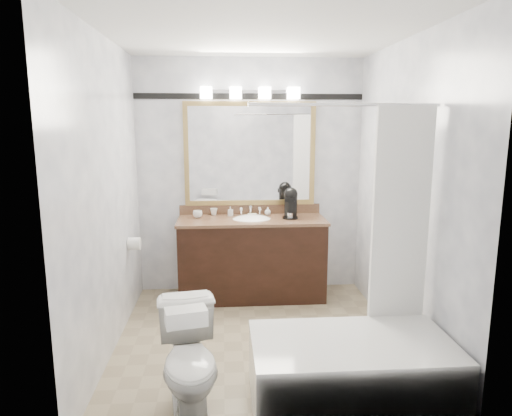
# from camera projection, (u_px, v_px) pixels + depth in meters

# --- Properties ---
(room) EXTENTS (2.42, 2.62, 2.52)m
(room) POSITION_uv_depth(u_px,v_px,m) (259.00, 196.00, 3.66)
(room) COLOR #998868
(room) RESTS_ON ground
(vanity) EXTENTS (1.53, 0.58, 0.97)m
(vanity) POSITION_uv_depth(u_px,v_px,m) (252.00, 256.00, 4.80)
(vanity) COLOR black
(vanity) RESTS_ON ground
(mirror) EXTENTS (1.40, 0.04, 1.10)m
(mirror) POSITION_uv_depth(u_px,v_px,m) (250.00, 154.00, 4.87)
(mirror) COLOR tan
(mirror) RESTS_ON room
(vanity_light_bar) EXTENTS (1.02, 0.14, 0.12)m
(vanity_light_bar) POSITION_uv_depth(u_px,v_px,m) (250.00, 93.00, 4.70)
(vanity_light_bar) COLOR silver
(vanity_light_bar) RESTS_ON room
(accent_stripe) EXTENTS (2.40, 0.01, 0.06)m
(accent_stripe) POSITION_uv_depth(u_px,v_px,m) (250.00, 96.00, 4.77)
(accent_stripe) COLOR black
(accent_stripe) RESTS_ON room
(bathtub) EXTENTS (1.30, 0.75, 1.96)m
(bathtub) POSITION_uv_depth(u_px,v_px,m) (354.00, 363.00, 2.99)
(bathtub) COLOR white
(bathtub) RESTS_ON ground
(tp_roll) EXTENTS (0.11, 0.12, 0.12)m
(tp_roll) POSITION_uv_depth(u_px,v_px,m) (134.00, 244.00, 4.33)
(tp_roll) COLOR white
(tp_roll) RESTS_ON room
(toilet) EXTENTS (0.48, 0.72, 0.69)m
(toilet) POSITION_uv_depth(u_px,v_px,m) (190.00, 362.00, 2.89)
(toilet) COLOR white
(toilet) RESTS_ON ground
(tissue_box) EXTENTS (0.26, 0.18, 0.10)m
(tissue_box) POSITION_uv_depth(u_px,v_px,m) (186.00, 317.00, 2.62)
(tissue_box) COLOR white
(tissue_box) RESTS_ON toilet
(coffee_maker) EXTENTS (0.17, 0.21, 0.32)m
(coffee_maker) POSITION_uv_depth(u_px,v_px,m) (291.00, 202.00, 4.75)
(coffee_maker) COLOR black
(coffee_maker) RESTS_ON vanity
(cup_left) EXTENTS (0.10, 0.10, 0.08)m
(cup_left) POSITION_uv_depth(u_px,v_px,m) (198.00, 214.00, 4.77)
(cup_left) COLOR white
(cup_left) RESTS_ON vanity
(cup_right) EXTENTS (0.10, 0.10, 0.07)m
(cup_right) POSITION_uv_depth(u_px,v_px,m) (214.00, 212.00, 4.91)
(cup_right) COLOR white
(cup_right) RESTS_ON vanity
(soap_bottle_a) EXTENTS (0.06, 0.06, 0.10)m
(soap_bottle_a) POSITION_uv_depth(u_px,v_px,m) (230.00, 211.00, 4.87)
(soap_bottle_a) COLOR white
(soap_bottle_a) RESTS_ON vanity
(soap_bottle_b) EXTENTS (0.09, 0.09, 0.09)m
(soap_bottle_b) POSITION_uv_depth(u_px,v_px,m) (268.00, 211.00, 4.90)
(soap_bottle_b) COLOR white
(soap_bottle_b) RESTS_ON vanity
(soap_bar) EXTENTS (0.09, 0.06, 0.03)m
(soap_bar) POSITION_uv_depth(u_px,v_px,m) (252.00, 215.00, 4.84)
(soap_bar) COLOR beige
(soap_bar) RESTS_ON vanity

